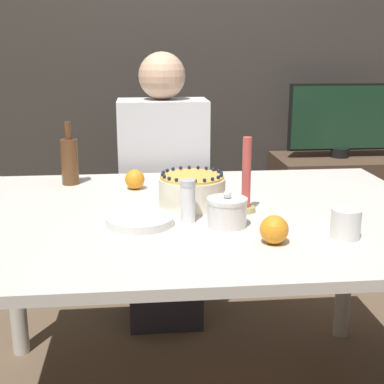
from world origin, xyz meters
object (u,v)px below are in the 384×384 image
(tv_monitor, at_px, (342,119))
(cake, at_px, (192,191))
(candle, at_px, (246,183))
(bottle, at_px, (70,161))
(sugar_bowl, at_px, (227,212))
(sugar_shaker, at_px, (188,201))
(person_man_blue_shirt, at_px, (164,209))

(tv_monitor, bearing_deg, cake, -130.41)
(cake, relative_size, candle, 0.91)
(bottle, bearing_deg, sugar_bowl, -47.11)
(cake, xyz_separation_m, tv_monitor, (0.92, 1.08, 0.09))
(bottle, bearing_deg, tv_monitor, 28.56)
(candle, relative_size, tv_monitor, 0.41)
(cake, height_order, sugar_shaker, sugar_shaker)
(candle, height_order, person_man_blue_shirt, person_man_blue_shirt)
(cake, distance_m, sugar_bowl, 0.23)
(cake, relative_size, tv_monitor, 0.38)
(sugar_shaker, bearing_deg, bottle, 128.89)
(sugar_bowl, xyz_separation_m, person_man_blue_shirt, (-0.14, 0.91, -0.26))
(sugar_bowl, bearing_deg, candle, 58.08)
(sugar_shaker, distance_m, person_man_blue_shirt, 0.91)
(sugar_bowl, height_order, tv_monitor, tv_monitor)
(sugar_shaker, relative_size, bottle, 0.54)
(sugar_bowl, relative_size, sugar_shaker, 0.92)
(cake, bearing_deg, sugar_bowl, -69.33)
(candle, bearing_deg, sugar_shaker, -157.32)
(cake, relative_size, person_man_blue_shirt, 0.17)
(tv_monitor, bearing_deg, sugar_bowl, -122.88)
(sugar_shaker, bearing_deg, sugar_bowl, -25.34)
(sugar_shaker, distance_m, candle, 0.21)
(sugar_shaker, relative_size, person_man_blue_shirt, 0.10)
(tv_monitor, bearing_deg, sugar_shaker, -127.32)
(sugar_bowl, xyz_separation_m, tv_monitor, (0.84, 1.30, 0.09))
(cake, distance_m, candle, 0.19)
(candle, relative_size, bottle, 1.00)
(sugar_bowl, bearing_deg, cake, 110.67)
(cake, xyz_separation_m, person_man_blue_shirt, (-0.06, 0.70, -0.27))
(sugar_shaker, xyz_separation_m, bottle, (-0.41, 0.51, 0.03))
(sugar_bowl, xyz_separation_m, sugar_shaker, (-0.11, 0.05, 0.02))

